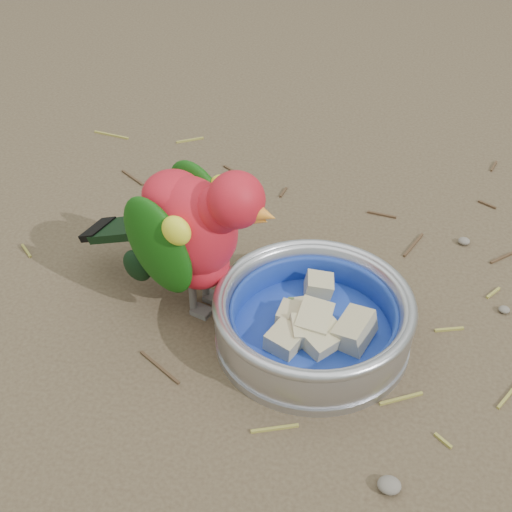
# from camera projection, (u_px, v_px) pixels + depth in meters

# --- Properties ---
(ground) EXTENTS (60.00, 60.00, 0.00)m
(ground) POSITION_uv_depth(u_px,v_px,m) (338.00, 327.00, 0.81)
(ground) COLOR brown
(food_bowl) EXTENTS (0.21, 0.21, 0.02)m
(food_bowl) POSITION_uv_depth(u_px,v_px,m) (312.00, 335.00, 0.79)
(food_bowl) COLOR #B2B2BA
(food_bowl) RESTS_ON ground
(bowl_wall) EXTENTS (0.21, 0.21, 0.04)m
(bowl_wall) POSITION_uv_depth(u_px,v_px,m) (313.00, 316.00, 0.77)
(bowl_wall) COLOR #B2B2BA
(bowl_wall) RESTS_ON food_bowl
(fruit_wedges) EXTENTS (0.13, 0.13, 0.03)m
(fruit_wedges) POSITION_uv_depth(u_px,v_px,m) (313.00, 320.00, 0.77)
(fruit_wedges) COLOR #C2B586
(fruit_wedges) RESTS_ON food_bowl
(lory_parrot) EXTENTS (0.26, 0.18, 0.19)m
(lory_parrot) POSITION_uv_depth(u_px,v_px,m) (193.00, 239.00, 0.78)
(lory_parrot) COLOR red
(lory_parrot) RESTS_ON ground
(ground_debris) EXTENTS (0.90, 0.80, 0.01)m
(ground_debris) POSITION_uv_depth(u_px,v_px,m) (364.00, 277.00, 0.87)
(ground_debris) COLOR olive
(ground_debris) RESTS_ON ground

